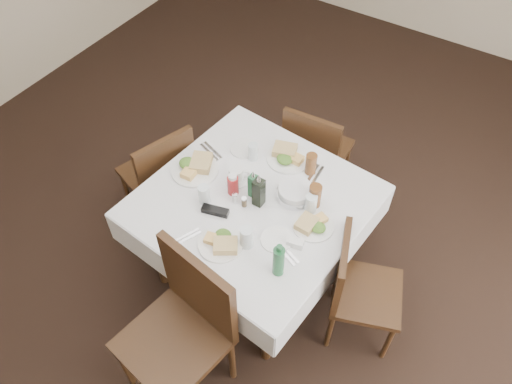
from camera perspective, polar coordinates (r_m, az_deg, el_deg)
ground_plane at (r=3.43m, az=0.84°, el=-10.26°), size 7.00×7.00×0.00m
room_shell at (r=2.13m, az=1.37°, el=13.49°), size 6.04×7.04×2.80m
dining_table at (r=2.92m, az=-0.28°, el=-1.99°), size 1.30×1.30×0.76m
chair_north at (r=3.53m, az=6.69°, el=4.84°), size 0.44×0.44×0.86m
chair_south at (r=2.67m, az=-8.09°, el=-14.49°), size 0.56×0.56×1.03m
chair_east at (r=2.93m, az=11.19°, el=-10.34°), size 0.50×0.50×0.83m
chair_west at (r=3.40m, az=-10.73°, el=2.13°), size 0.53×0.53×0.88m
meal_north at (r=3.06m, az=3.60°, el=4.14°), size 0.27×0.27×0.06m
meal_south at (r=2.66m, az=-3.94°, el=-5.75°), size 0.24×0.24×0.05m
meal_east at (r=2.74m, az=6.49°, el=-3.71°), size 0.23×0.23×0.05m
meal_west at (r=3.01m, az=-6.99°, el=2.89°), size 0.29×0.29×0.06m
side_plate_a at (r=3.13m, az=-1.35°, el=5.01°), size 0.18×0.18×0.01m
side_plate_b at (r=2.68m, az=2.36°, el=-5.47°), size 0.17×0.17×0.01m
water_n at (r=3.03m, az=-0.34°, el=4.62°), size 0.06×0.06×0.11m
water_s at (r=2.62m, az=-1.07°, el=-5.18°), size 0.07×0.07×0.13m
water_e at (r=2.77m, az=6.29°, el=-1.34°), size 0.07×0.07×0.12m
water_w at (r=2.82m, az=-5.94°, el=-0.27°), size 0.07×0.07×0.12m
iced_tea_a at (r=2.96m, az=6.30°, el=3.22°), size 0.07×0.07×0.14m
iced_tea_b at (r=2.79m, az=6.74°, el=-0.44°), size 0.07×0.07×0.15m
bread_basket at (r=2.85m, az=4.51°, el=-0.05°), size 0.22×0.22×0.07m
oil_cruet_dark at (r=2.76m, az=0.31°, el=0.07°), size 0.06×0.06×0.24m
oil_cruet_green at (r=2.81m, az=-0.31°, el=0.81°), size 0.05×0.05×0.20m
ketchup_bottle at (r=2.84m, az=-2.65°, el=0.86°), size 0.07×0.07×0.14m
salt_shaker at (r=2.82m, az=-2.44°, el=-0.68°), size 0.03×0.03×0.07m
pepper_shaker at (r=2.80m, az=-1.37°, el=-1.14°), size 0.03×0.03×0.07m
coffee_mug at (r=2.92m, az=-2.25°, el=1.88°), size 0.14×0.14×0.10m
sunglasses at (r=2.79m, az=-4.68°, el=-2.15°), size 0.16×0.09×0.03m
green_bottle at (r=2.49m, az=2.60°, el=-7.85°), size 0.06×0.06×0.23m
sugar_caddy at (r=2.66m, az=4.52°, el=-5.80°), size 0.10×0.07×0.04m
cutlery_n at (r=2.98m, az=6.61°, el=1.72°), size 0.07×0.21×0.01m
cutlery_s at (r=2.72m, az=-7.87°, el=-5.10°), size 0.10×0.16×0.01m
cutlery_e at (r=2.64m, az=3.56°, el=-7.03°), size 0.17×0.10×0.01m
cutlery_w at (r=3.12m, az=-5.14°, el=4.66°), size 0.19×0.10×0.01m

